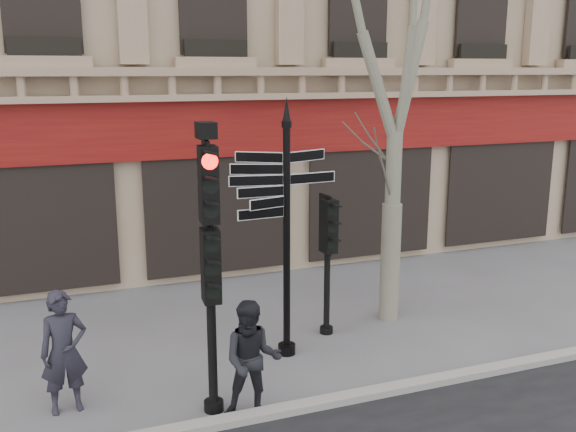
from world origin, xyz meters
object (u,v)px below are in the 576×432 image
at_px(traffic_signal_secondary, 328,241).
at_px(pedestrian_a, 64,352).
at_px(pedestrian_b, 252,360).
at_px(traffic_signal_main, 209,235).
at_px(fingerpost, 287,186).

height_order(traffic_signal_secondary, pedestrian_a, traffic_signal_secondary).
height_order(pedestrian_a, pedestrian_b, pedestrian_a).
xyz_separation_m(traffic_signal_main, pedestrian_b, (0.49, -0.36, -1.79)).
bearing_deg(fingerpost, traffic_signal_secondary, 35.95).
relative_size(traffic_signal_main, pedestrian_a, 2.29).
bearing_deg(pedestrian_a, traffic_signal_main, -28.31).
bearing_deg(traffic_signal_main, pedestrian_a, 163.27).
height_order(traffic_signal_main, traffic_signal_secondary, traffic_signal_main).
bearing_deg(pedestrian_a, traffic_signal_secondary, 7.54).
xyz_separation_m(traffic_signal_secondary, pedestrian_a, (-4.71, -1.25, -0.89)).
relative_size(traffic_signal_secondary, pedestrian_a, 1.41).
bearing_deg(pedestrian_a, fingerpost, 2.90).
bearing_deg(traffic_signal_secondary, pedestrian_a, -168.99).
height_order(fingerpost, traffic_signal_main, fingerpost).
distance_m(traffic_signal_main, pedestrian_b, 1.89).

